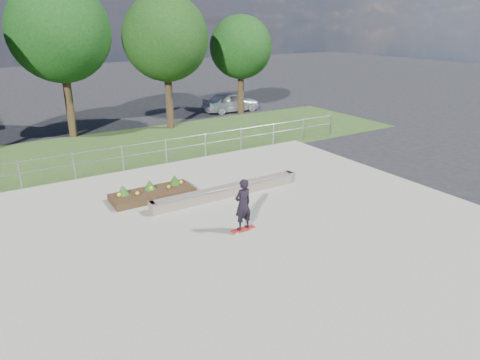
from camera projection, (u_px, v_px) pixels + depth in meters
name	position (u px, v px, depth m)	size (l,w,h in m)	color
ground	(260.00, 228.00, 13.56)	(120.00, 120.00, 0.00)	black
grass_verge	(141.00, 146.00, 22.30)	(30.00, 8.00, 0.02)	#2C461C
concrete_slab	(260.00, 227.00, 13.55)	(15.00, 15.00, 0.06)	gray
fence	(166.00, 148.00, 19.26)	(20.06, 0.06, 1.20)	gray
tree_mid_left	(59.00, 32.00, 22.29)	(5.25, 5.25, 8.25)	#2E2012
tree_mid_right	(166.00, 38.00, 24.35)	(4.90, 4.90, 7.70)	black
tree_far_right	(241.00, 47.00, 28.78)	(4.20, 4.20, 6.60)	#2F2013
grind_ledge	(228.00, 191.00, 15.77)	(6.00, 0.44, 0.43)	brown
planter_bed	(152.00, 192.00, 15.70)	(3.00, 1.20, 0.61)	black
skateboarder	(243.00, 205.00, 12.90)	(0.80, 0.45, 1.71)	white
parked_car	(231.00, 102.00, 30.61)	(1.65, 4.10, 1.40)	silver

